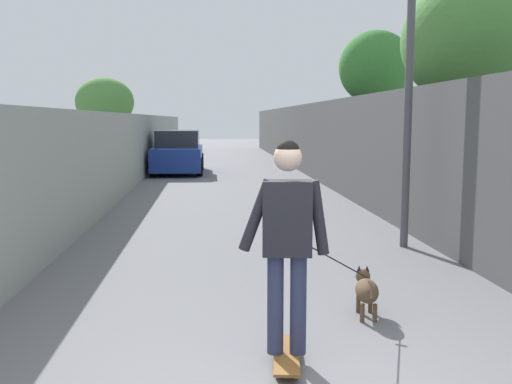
# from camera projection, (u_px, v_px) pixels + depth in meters

# --- Properties ---
(ground_plane) EXTENTS (80.00, 80.00, 0.00)m
(ground_plane) POSITION_uv_depth(u_px,v_px,m) (230.00, 183.00, 17.43)
(ground_plane) COLOR slate
(wall_left) EXTENTS (48.00, 0.30, 2.09)m
(wall_left) POSITION_uv_depth(u_px,v_px,m) (122.00, 153.00, 15.10)
(wall_left) COLOR #999E93
(wall_left) RESTS_ON ground
(fence_right) EXTENTS (48.00, 0.30, 2.47)m
(fence_right) POSITION_uv_depth(u_px,v_px,m) (340.00, 145.00, 15.53)
(fence_right) COLOR #4C4C4C
(fence_right) RESTS_ON ground
(tree_right_near) EXTENTS (2.09, 2.09, 4.45)m
(tree_right_near) POSITION_uv_depth(u_px,v_px,m) (376.00, 69.00, 16.34)
(tree_right_near) COLOR brown
(tree_right_near) RESTS_ON ground
(tree_right_far) EXTENTS (2.78, 2.78, 4.66)m
(tree_right_far) POSITION_uv_depth(u_px,v_px,m) (475.00, 41.00, 10.93)
(tree_right_far) COLOR #473523
(tree_right_far) RESTS_ON ground
(tree_left_distant) EXTENTS (2.18, 2.18, 3.50)m
(tree_left_distant) POSITION_uv_depth(u_px,v_px,m) (105.00, 102.00, 21.70)
(tree_left_distant) COLOR brown
(tree_left_distant) RESTS_ON ground
(lamp_post) EXTENTS (0.36, 0.36, 4.37)m
(lamp_post) POSITION_uv_depth(u_px,v_px,m) (410.00, 47.00, 8.42)
(lamp_post) COLOR #4C4C51
(lamp_post) RESTS_ON ground
(skateboard) EXTENTS (0.82, 0.29, 0.08)m
(skateboard) POSITION_uv_depth(u_px,v_px,m) (286.00, 355.00, 4.58)
(skateboard) COLOR brown
(skateboard) RESTS_ON ground
(person_skateboarder) EXTENTS (0.26, 0.72, 1.70)m
(person_skateboarder) POSITION_uv_depth(u_px,v_px,m) (287.00, 231.00, 4.46)
(person_skateboarder) COLOR #333859
(person_skateboarder) RESTS_ON skateboard
(dog) EXTENTS (1.36, 1.07, 1.06)m
(dog) POSITION_uv_depth(u_px,v_px,m) (366.00, 289.00, 5.65)
(dog) COLOR brown
(dog) RESTS_ON ground
(car_near) EXTENTS (4.12, 1.80, 1.54)m
(car_near) POSITION_uv_depth(u_px,v_px,m) (178.00, 153.00, 20.81)
(car_near) COLOR navy
(car_near) RESTS_ON ground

